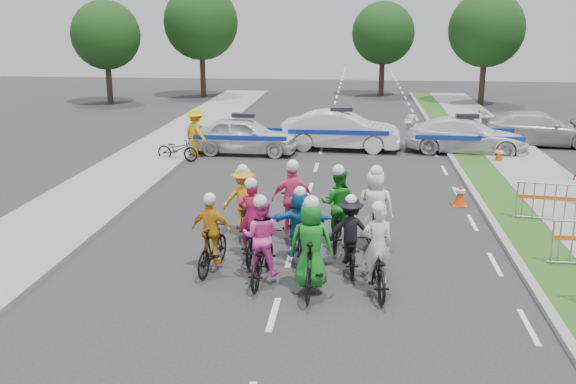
# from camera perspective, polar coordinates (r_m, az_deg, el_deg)

# --- Properties ---
(ground) EXTENTS (90.00, 90.00, 0.00)m
(ground) POSITION_cam_1_polar(r_m,az_deg,el_deg) (12.15, -1.30, -10.83)
(ground) COLOR #28282B
(ground) RESTS_ON ground
(curb_right) EXTENTS (0.20, 60.00, 0.12)m
(curb_right) POSITION_cam_1_polar(r_m,az_deg,el_deg) (17.06, 18.28, -3.52)
(curb_right) COLOR gray
(curb_right) RESTS_ON ground
(grass_strip) EXTENTS (1.20, 60.00, 0.11)m
(grass_strip) POSITION_cam_1_polar(r_m,az_deg,el_deg) (17.23, 20.56, -3.57)
(grass_strip) COLOR #204E19
(grass_strip) RESTS_ON ground
(sidewalk_left) EXTENTS (3.00, 60.00, 0.13)m
(sidewalk_left) POSITION_cam_1_polar(r_m,az_deg,el_deg) (18.47, -19.59, -2.19)
(sidewalk_left) COLOR gray
(sidewalk_left) RESTS_ON ground
(rider_0) EXTENTS (0.90, 1.96, 1.92)m
(rider_0) POSITION_cam_1_polar(r_m,az_deg,el_deg) (12.96, 7.88, -6.17)
(rider_0) COLOR black
(rider_0) RESTS_ON ground
(rider_1) EXTENTS (0.87, 1.96, 2.05)m
(rider_1) POSITION_cam_1_polar(r_m,az_deg,el_deg) (12.74, 2.07, -5.67)
(rider_1) COLOR black
(rider_1) RESTS_ON ground
(rider_2) EXTENTS (0.84, 1.90, 1.90)m
(rider_2) POSITION_cam_1_polar(r_m,az_deg,el_deg) (13.34, -2.37, -5.09)
(rider_2) COLOR black
(rider_2) RESTS_ON ground
(rider_3) EXTENTS (0.94, 1.75, 1.79)m
(rider_3) POSITION_cam_1_polar(r_m,az_deg,el_deg) (13.92, -6.77, -4.34)
(rider_3) COLOR black
(rider_3) RESTS_ON ground
(rider_4) EXTENTS (1.01, 1.75, 1.73)m
(rider_4) POSITION_cam_1_polar(r_m,az_deg,el_deg) (13.96, 5.53, -4.30)
(rider_4) COLOR black
(rider_4) RESTS_ON ground
(rider_5) EXTENTS (1.45, 1.73, 1.79)m
(rider_5) POSITION_cam_1_polar(r_m,az_deg,el_deg) (14.30, 1.09, -3.41)
(rider_5) COLOR black
(rider_5) RESTS_ON ground
(rider_6) EXTENTS (0.69, 1.89, 1.91)m
(rider_6) POSITION_cam_1_polar(r_m,az_deg,el_deg) (14.63, -3.20, -3.51)
(rider_6) COLOR black
(rider_6) RESTS_ON ground
(rider_7) EXTENTS (0.88, 1.97, 2.06)m
(rider_7) POSITION_cam_1_polar(r_m,az_deg,el_deg) (15.26, 7.71, -2.18)
(rider_7) COLOR black
(rider_7) RESTS_ON ground
(rider_8) EXTENTS (0.87, 2.00, 2.01)m
(rider_8) POSITION_cam_1_polar(r_m,az_deg,el_deg) (15.45, 4.44, -2.07)
(rider_8) COLOR black
(rider_8) RESTS_ON ground
(rider_9) EXTENTS (1.08, 2.01, 2.05)m
(rider_9) POSITION_cam_1_polar(r_m,az_deg,el_deg) (15.73, 0.43, -1.54)
(rider_9) COLOR black
(rider_9) RESTS_ON ground
(rider_10) EXTENTS (1.13, 1.92, 1.87)m
(rider_10) POSITION_cam_1_polar(r_m,az_deg,el_deg) (16.04, -3.95, -1.44)
(rider_10) COLOR black
(rider_10) RESTS_ON ground
(police_car_0) EXTENTS (4.38, 1.91, 1.47)m
(police_car_0) POSITION_cam_1_polar(r_m,az_deg,el_deg) (25.76, -3.96, 5.04)
(police_car_0) COLOR silver
(police_car_0) RESTS_ON ground
(police_car_1) EXTENTS (4.92, 2.00, 1.59)m
(police_car_1) POSITION_cam_1_polar(r_m,az_deg,el_deg) (26.58, 4.73, 5.48)
(police_car_1) COLOR silver
(police_car_1) RESTS_ON ground
(police_car_2) EXTENTS (5.09, 2.71, 1.40)m
(police_car_2) POSITION_cam_1_polar(r_m,az_deg,el_deg) (26.82, 15.54, 4.85)
(police_car_2) COLOR silver
(police_car_2) RESTS_ON ground
(civilian_sedan) EXTENTS (5.00, 2.29, 1.42)m
(civilian_sedan) POSITION_cam_1_polar(r_m,az_deg,el_deg) (29.41, 21.36, 5.27)
(civilian_sedan) COLOR #B0B1B5
(civilian_sedan) RESTS_ON ground
(marshal_hiviz) EXTENTS (1.36, 1.30, 1.85)m
(marshal_hiviz) POSITION_cam_1_polar(r_m,az_deg,el_deg) (25.48, -8.19, 5.24)
(marshal_hiviz) COLOR #ECAB0C
(marshal_hiviz) RESTS_ON ground
(barrier_2) EXTENTS (2.05, 0.76, 1.12)m
(barrier_2) POSITION_cam_1_polar(r_m,az_deg,el_deg) (18.35, 22.61, -0.99)
(barrier_2) COLOR #A5A8AD
(barrier_2) RESTS_ON ground
(cone_0) EXTENTS (0.40, 0.40, 0.70)m
(cone_0) POSITION_cam_1_polar(r_m,az_deg,el_deg) (19.29, 15.05, -0.22)
(cone_0) COLOR #F24C0C
(cone_0) RESTS_ON ground
(cone_1) EXTENTS (0.40, 0.40, 0.70)m
(cone_1) POSITION_cam_1_polar(r_m,az_deg,el_deg) (25.22, 18.26, 3.15)
(cone_1) COLOR #F24C0C
(cone_1) RESTS_ON ground
(parked_bike) EXTENTS (1.76, 0.92, 0.88)m
(parked_bike) POSITION_cam_1_polar(r_m,az_deg,el_deg) (24.82, -9.80, 3.76)
(parked_bike) COLOR black
(parked_bike) RESTS_ON ground
(tree_0) EXTENTS (4.20, 4.20, 6.30)m
(tree_0) POSITION_cam_1_polar(r_m,az_deg,el_deg) (41.78, -15.90, 13.26)
(tree_0) COLOR #382619
(tree_0) RESTS_ON ground
(tree_1) EXTENTS (4.55, 4.55, 6.82)m
(tree_1) POSITION_cam_1_polar(r_m,az_deg,el_deg) (41.50, 17.22, 13.64)
(tree_1) COLOR #382619
(tree_1) RESTS_ON ground
(tree_3) EXTENTS (4.90, 4.90, 7.35)m
(tree_3) POSITION_cam_1_polar(r_m,az_deg,el_deg) (44.06, -7.74, 14.69)
(tree_3) COLOR #382619
(tree_3) RESTS_ON ground
(tree_4) EXTENTS (4.20, 4.20, 6.30)m
(tree_4) POSITION_cam_1_polar(r_m,az_deg,el_deg) (44.84, 8.47, 13.78)
(tree_4) COLOR #382619
(tree_4) RESTS_ON ground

